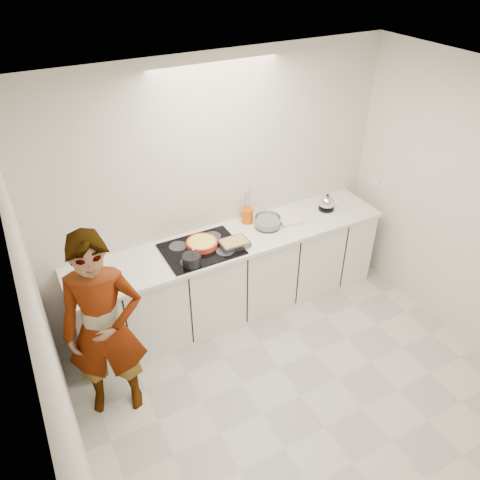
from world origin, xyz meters
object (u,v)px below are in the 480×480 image
baking_dish (234,243)px  kettle (327,203)px  tart_dish (202,243)px  mixing_bowl (267,222)px  hob (201,249)px  utensil_crock (247,216)px  saucepan (192,260)px  cook (104,329)px

baking_dish → kettle: bearing=7.3°
kettle → tart_dish: bearing=-179.6°
mixing_bowl → hob: bearing=-176.2°
hob → kettle: bearing=2.0°
mixing_bowl → tart_dish: bearing=-179.4°
baking_dish → mixing_bowl: (0.46, 0.15, 0.01)m
baking_dish → kettle: kettle is taller
hob → utensil_crock: size_ratio=4.75×
saucepan → baking_dish: (0.47, 0.08, -0.02)m
cook → baking_dish: bearing=36.1°
mixing_bowl → saucepan: bearing=-166.0°
tart_dish → utensil_crock: bearing=17.6°
cook → utensil_crock: bearing=42.7°
hob → mixing_bowl: mixing_bowl is taller
baking_dish → hob: bearing=160.6°
tart_dish → saucepan: size_ratio=1.75×
saucepan → mixing_bowl: saucepan is taller
mixing_bowl → cook: (-1.82, -0.60, -0.10)m
mixing_bowl → kettle: 0.74m
utensil_crock → tart_dish: bearing=-162.4°
tart_dish → baking_dish: (0.27, -0.14, 0.00)m
kettle → cook: (-2.56, -0.61, -0.13)m
mixing_bowl → utensil_crock: utensil_crock is taller
saucepan → utensil_crock: size_ratio=1.37×
saucepan → kettle: (1.66, 0.23, 0.02)m
saucepan → cook: cook is taller
cook → kettle: bearing=31.1°
hob → mixing_bowl: 0.75m
tart_dish → utensil_crock: (0.59, 0.19, 0.03)m
hob → saucepan: (-0.17, -0.18, 0.05)m
hob → cook: size_ratio=0.42×
kettle → utensil_crock: (-0.87, 0.18, -0.00)m
saucepan → cook: bearing=-157.4°
utensil_crock → saucepan: bearing=-152.6°
hob → cook: (-1.07, -0.55, -0.05)m
tart_dish → utensil_crock: 0.62m
saucepan → baking_dish: size_ratio=0.76×
mixing_bowl → utensil_crock: 0.22m
hob → tart_dish: tart_dish is taller
hob → kettle: (1.49, 0.05, 0.07)m
tart_dish → cook: 1.25m
saucepan → utensil_crock: 0.90m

